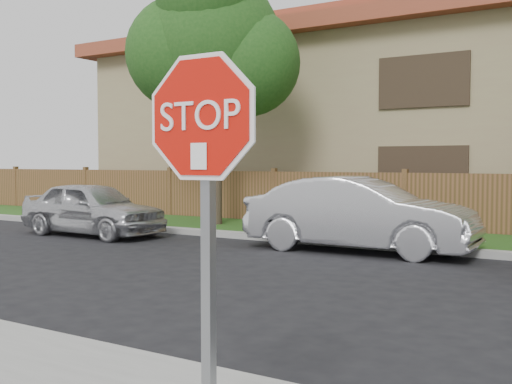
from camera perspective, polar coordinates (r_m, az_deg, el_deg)
The scene contains 4 objects.
tree_left at distance 17.27m, azimuth -4.25°, elevation 14.00°, with size 4.80×3.90×7.78m.
stop_sign at distance 3.43m, azimuth -5.03°, elevation 1.74°, with size 1.01×0.13×2.55m.
sedan_far_left at distance 15.91m, azimuth -15.31°, elevation -1.51°, with size 1.65×4.10×1.40m, color silver.
sedan_left at distance 12.77m, azimuth 9.84°, elevation -2.11°, with size 1.67×4.78×1.58m, color silver.
Camera 1 is at (0.84, -4.25, 1.90)m, focal length 42.00 mm.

